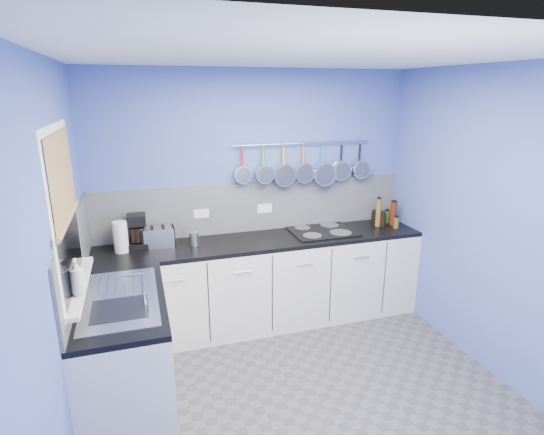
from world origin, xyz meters
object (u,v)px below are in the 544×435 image
coffee_maker (137,232)px  toaster (158,237)px  soap_bottle_b (79,278)px  paper_towel (121,237)px  canister (194,239)px  soap_bottle_a (77,277)px  hob (321,230)px

coffee_maker → toaster: coffee_maker is taller
soap_bottle_b → coffee_maker: 1.20m
paper_towel → soap_bottle_b: bearing=-101.9°
paper_towel → toaster: bearing=9.1°
coffee_maker → toaster: (0.18, -0.02, -0.07)m
soap_bottle_b → canister: (0.87, 1.05, -0.17)m
paper_towel → soap_bottle_a: bearing=-101.3°
canister → paper_towel: bearing=178.0°
coffee_maker → toaster: bearing=-3.6°
soap_bottle_b → hob: soap_bottle_b is taller
soap_bottle_a → hob: 2.47m
paper_towel → canister: bearing=-2.0°
soap_bottle_a → canister: 1.42m
canister → toaster: bearing=166.9°
soap_bottle_b → paper_towel: 1.10m
soap_bottle_a → toaster: 1.31m
toaster → canister: size_ratio=2.20×
coffee_maker → toaster: size_ratio=1.11×
coffee_maker → canister: 0.51m
soap_bottle_b → coffee_maker: bearing=72.0°
soap_bottle_a → paper_towel: bearing=78.7°
coffee_maker → hob: 1.81m
soap_bottle_a → coffee_maker: bearing=72.8°
coffee_maker → canister: bearing=-8.7°
toaster → hob: 1.62m
hob → soap_bottle_b: bearing=-153.5°
soap_bottle_b → paper_towel: bearing=78.1°
toaster → canister: toaster is taller
soap_bottle_a → coffee_maker: (0.37, 1.20, -0.11)m
toaster → hob: bearing=-1.2°
paper_towel → hob: (1.94, 0.01, -0.13)m
soap_bottle_a → toaster: bearing=65.0°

